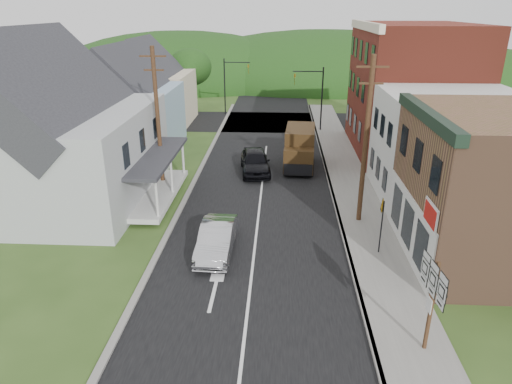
# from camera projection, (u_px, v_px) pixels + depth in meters

# --- Properties ---
(ground) EXTENTS (120.00, 120.00, 0.00)m
(ground) POSITION_uv_depth(u_px,v_px,m) (255.00, 250.00, 22.46)
(ground) COLOR #2D4719
(ground) RESTS_ON ground
(road) EXTENTS (9.00, 90.00, 0.02)m
(road) POSITION_uv_depth(u_px,v_px,m) (263.00, 179.00, 31.71)
(road) COLOR black
(road) RESTS_ON ground
(cross_road) EXTENTS (60.00, 9.00, 0.02)m
(cross_road) POSITION_uv_depth(u_px,v_px,m) (269.00, 122.00, 47.43)
(cross_road) COLOR black
(cross_road) RESTS_ON ground
(sidewalk_right) EXTENTS (2.80, 55.00, 0.15)m
(sidewalk_right) POSITION_uv_depth(u_px,v_px,m) (352.00, 190.00, 29.53)
(sidewalk_right) COLOR slate
(sidewalk_right) RESTS_ON ground
(curb_right) EXTENTS (0.20, 55.00, 0.15)m
(curb_right) POSITION_uv_depth(u_px,v_px,m) (331.00, 190.00, 29.60)
(curb_right) COLOR slate
(curb_right) RESTS_ON ground
(curb_left) EXTENTS (0.30, 55.00, 0.12)m
(curb_left) POSITION_uv_depth(u_px,v_px,m) (191.00, 187.00, 30.07)
(curb_left) COLOR slate
(curb_left) RESTS_ON ground
(storefront_tan) EXTENTS (8.00, 8.00, 7.00)m
(storefront_tan) POSITION_uv_depth(u_px,v_px,m) (504.00, 189.00, 20.57)
(storefront_tan) COLOR brown
(storefront_tan) RESTS_ON ground
(storefront_white) EXTENTS (8.00, 7.00, 6.50)m
(storefront_white) POSITION_uv_depth(u_px,v_px,m) (447.00, 147.00, 27.60)
(storefront_white) COLOR silver
(storefront_white) RESTS_ON ground
(storefront_red) EXTENTS (8.00, 12.00, 10.00)m
(storefront_red) POSITION_uv_depth(u_px,v_px,m) (410.00, 91.00, 35.73)
(storefront_red) COLOR maroon
(storefront_red) RESTS_ON ground
(house_gray) EXTENTS (10.20, 12.24, 8.35)m
(house_gray) POSITION_uv_depth(u_px,v_px,m) (58.00, 132.00, 27.01)
(house_gray) COLOR #ABAFB0
(house_gray) RESTS_ON ground
(house_blue) EXTENTS (7.14, 8.16, 7.28)m
(house_blue) POSITION_uv_depth(u_px,v_px,m) (132.00, 104.00, 37.34)
(house_blue) COLOR #8CAEBF
(house_blue) RESTS_ON ground
(house_cream) EXTENTS (7.14, 8.16, 7.28)m
(house_cream) POSITION_uv_depth(u_px,v_px,m) (155.00, 87.00, 45.68)
(house_cream) COLOR beige
(house_cream) RESTS_ON ground
(utility_pole_right) EXTENTS (1.60, 0.26, 9.00)m
(utility_pole_right) POSITION_uv_depth(u_px,v_px,m) (366.00, 141.00, 23.66)
(utility_pole_right) COLOR #472D19
(utility_pole_right) RESTS_ON ground
(utility_pole_left) EXTENTS (1.60, 0.26, 9.00)m
(utility_pole_left) POSITION_uv_depth(u_px,v_px,m) (158.00, 118.00, 28.43)
(utility_pole_left) COLOR #472D19
(utility_pole_left) RESTS_ON ground
(traffic_signal_right) EXTENTS (2.87, 0.20, 6.00)m
(traffic_signal_right) POSITION_uv_depth(u_px,v_px,m) (315.00, 92.00, 42.56)
(traffic_signal_right) COLOR black
(traffic_signal_right) RESTS_ON ground
(traffic_signal_left) EXTENTS (2.87, 0.20, 6.00)m
(traffic_signal_left) POSITION_uv_depth(u_px,v_px,m) (231.00, 80.00, 49.46)
(traffic_signal_left) COLOR black
(traffic_signal_left) RESTS_ON ground
(tree_left_b) EXTENTS (4.80, 4.80, 6.94)m
(tree_left_b) POSITION_uv_depth(u_px,v_px,m) (27.00, 101.00, 32.56)
(tree_left_b) COLOR #382616
(tree_left_b) RESTS_ON ground
(tree_left_c) EXTENTS (5.80, 5.80, 8.41)m
(tree_left_c) POSITION_uv_depth(u_px,v_px,m) (50.00, 71.00, 39.66)
(tree_left_c) COLOR #382616
(tree_left_c) RESTS_ON ground
(tree_left_d) EXTENTS (4.80, 4.80, 6.94)m
(tree_left_d) POSITION_uv_depth(u_px,v_px,m) (190.00, 67.00, 50.66)
(tree_left_d) COLOR #382616
(tree_left_d) RESTS_ON ground
(forested_ridge) EXTENTS (90.00, 30.00, 16.00)m
(forested_ridge) POSITION_uv_depth(u_px,v_px,m) (274.00, 81.00, 73.32)
(forested_ridge) COLOR #183810
(forested_ridge) RESTS_ON ground
(silver_sedan) EXTENTS (1.64, 4.52, 1.48)m
(silver_sedan) POSITION_uv_depth(u_px,v_px,m) (217.00, 239.00, 21.93)
(silver_sedan) COLOR #B8B8BD
(silver_sedan) RESTS_ON ground
(dark_sedan) EXTENTS (2.57, 5.11, 1.67)m
(dark_sedan) POSITION_uv_depth(u_px,v_px,m) (255.00, 162.00, 32.62)
(dark_sedan) COLOR black
(dark_sedan) RESTS_ON ground
(delivery_van) EXTENTS (2.44, 5.30, 2.89)m
(delivery_van) POSITION_uv_depth(u_px,v_px,m) (300.00, 148.00, 33.56)
(delivery_van) COLOR #311F0D
(delivery_van) RESTS_ON ground
(route_sign_cluster) EXTENTS (0.25, 1.96, 3.43)m
(route_sign_cluster) POSITION_uv_depth(u_px,v_px,m) (432.00, 294.00, 14.97)
(route_sign_cluster) COLOR #472D19
(route_sign_cluster) RESTS_ON sidewalk_right
(warning_sign) EXTENTS (0.34, 0.72, 2.84)m
(warning_sign) POSITION_uv_depth(u_px,v_px,m) (382.00, 218.00, 21.31)
(warning_sign) COLOR black
(warning_sign) RESTS_ON sidewalk_right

